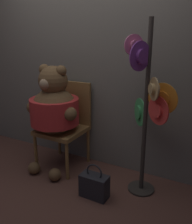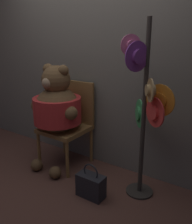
# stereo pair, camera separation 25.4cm
# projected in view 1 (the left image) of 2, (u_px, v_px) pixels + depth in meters

# --- Properties ---
(ground_plane) EXTENTS (14.00, 14.00, 0.00)m
(ground_plane) POSITION_uv_depth(u_px,v_px,m) (60.00, 182.00, 2.80)
(ground_plane) COLOR brown
(wall_back) EXTENTS (8.00, 0.10, 2.37)m
(wall_back) POSITION_uv_depth(u_px,v_px,m) (90.00, 69.00, 3.02)
(wall_back) COLOR slate
(wall_back) RESTS_ON ground_plane
(chair) EXTENTS (0.52, 0.53, 1.03)m
(chair) POSITION_uv_depth(u_px,v_px,m) (66.00, 122.00, 3.08)
(chair) COLOR olive
(chair) RESTS_ON ground_plane
(teddy_bear) EXTENTS (0.68, 0.60, 1.27)m
(teddy_bear) POSITION_uv_depth(u_px,v_px,m) (54.00, 108.00, 2.88)
(teddy_bear) COLOR brown
(teddy_bear) RESTS_ON ground_plane
(hat_display_rack) EXTENTS (0.50, 0.48, 1.74)m
(hat_display_rack) POSITION_uv_depth(u_px,v_px,m) (147.00, 106.00, 2.35)
(hat_display_rack) COLOR #332D28
(hat_display_rack) RESTS_ON ground_plane
(handbag_on_ground) EXTENTS (0.29, 0.15, 0.37)m
(handbag_on_ground) POSITION_uv_depth(u_px,v_px,m) (94.00, 185.00, 2.52)
(handbag_on_ground) COLOR #232328
(handbag_on_ground) RESTS_ON ground_plane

